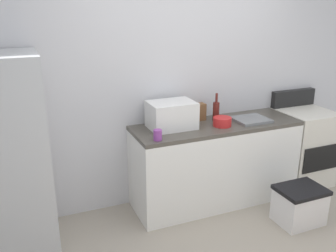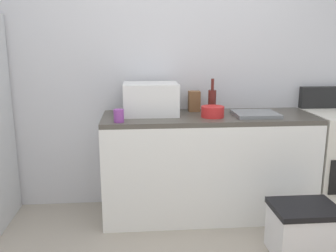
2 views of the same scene
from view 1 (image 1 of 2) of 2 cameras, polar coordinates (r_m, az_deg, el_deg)
wall_back at (r=3.95m, az=1.48°, el=6.82°), size 5.00×0.10×2.60m
kitchen_counter at (r=4.05m, az=7.33°, el=-5.71°), size 1.80×0.60×0.90m
refrigerator at (r=3.36m, az=-23.90°, el=-4.63°), size 0.68×0.66×1.74m
stove_oven at (r=4.74m, az=20.23°, el=-2.87°), size 0.60×0.61×1.10m
microwave at (r=3.69m, az=0.55°, el=1.74°), size 0.46×0.34×0.27m
sink_basin at (r=4.04m, az=12.80°, el=0.98°), size 0.36×0.32×0.03m
wine_bottle at (r=3.97m, az=7.48°, el=2.40°), size 0.07×0.07×0.30m
coffee_mug at (r=3.37m, az=-1.62°, el=-1.41°), size 0.08×0.08×0.10m
knife_block at (r=3.98m, az=5.03°, el=2.24°), size 0.10×0.10×0.18m
mixing_bowl at (r=3.81m, az=8.44°, el=0.67°), size 0.19×0.19×0.09m
storage_bin at (r=3.96m, az=19.76°, el=-11.48°), size 0.46×0.36×0.38m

